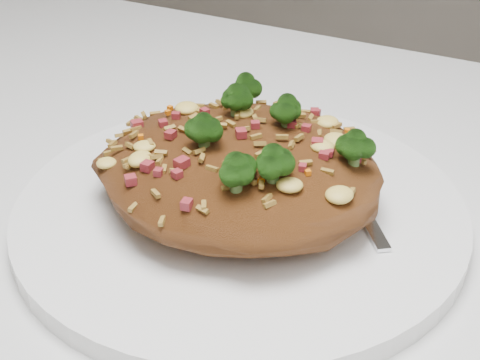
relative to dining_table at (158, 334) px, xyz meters
The scene contains 4 objects.
dining_table is the anchor object (origin of this frame).
plate 0.11m from the dining_table, 43.25° to the left, with size 0.29×0.29×0.01m, color white.
fried_rice 0.15m from the dining_table, 43.06° to the left, with size 0.18×0.17×0.07m.
fork 0.17m from the dining_table, 42.21° to the left, with size 0.11×0.14×0.00m.
Camera 1 is at (0.22, -0.28, 1.00)m, focal length 50.00 mm.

